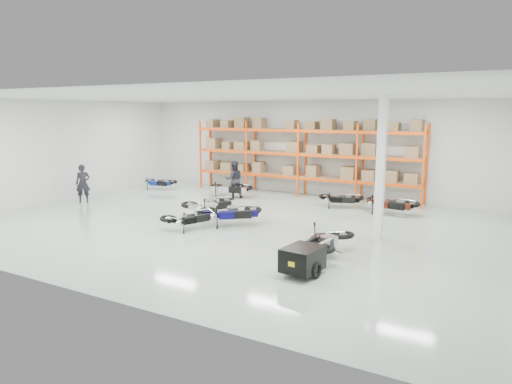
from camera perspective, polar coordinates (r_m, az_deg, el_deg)
The scene contains 14 objects.
room at distance 16.13m, azimuth -3.38°, elevation 3.82°, with size 18.00×18.00×18.00m.
pallet_rack at distance 21.83m, azimuth 5.76°, elevation 5.43°, with size 11.28×0.98×3.62m.
structural_column at distance 14.55m, azimuth 15.32°, elevation 2.80°, with size 0.25×0.25×4.50m, color white.
moto_blue_centre at distance 16.19m, azimuth -3.10°, elevation -2.12°, with size 0.85×1.92×1.18m, color #0B0748, non-canonical shape.
moto_silver_left at distance 17.64m, azimuth -5.62°, elevation -1.14°, with size 0.85×1.92×1.17m, color silver, non-canonical shape.
moto_black_far_left at distance 15.78m, azimuth -8.30°, elevation -2.79°, with size 0.75×1.69×1.04m, color black, non-canonical shape.
moto_touring_right at distance 12.75m, azimuth 8.71°, elevation -5.60°, with size 0.84×1.90×1.16m, color black, non-canonical shape.
trailer at distance 11.38m, azimuth 5.84°, elevation -8.35°, with size 0.92×1.72×0.71m.
moto_back_a at distance 24.11m, azimuth -12.02°, elevation 1.44°, with size 0.70×1.57×0.96m, color navy, non-canonical shape.
moto_back_b at distance 21.39m, azimuth -3.32°, elevation 0.78°, with size 0.81×1.83×1.12m, color #B1B5BB, non-canonical shape.
moto_back_c at distance 19.49m, azimuth 10.56°, elevation -0.48°, with size 0.72×1.62×0.99m, color black, non-canonical shape.
moto_back_d at distance 18.62m, azimuth 16.46°, elevation -0.98°, with size 0.83×1.86×1.14m, color #42150D, non-canonical shape.
person_left at distance 21.62m, azimuth -20.81°, elevation 1.00°, with size 0.62×0.40×1.69m, color black.
person_back at distance 21.32m, azimuth -2.75°, elevation 1.57°, with size 0.83×0.65×1.72m, color #21222A.
Camera 1 is at (8.61, -13.53, 3.99)m, focal length 32.00 mm.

